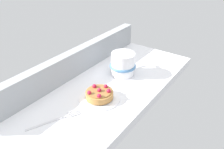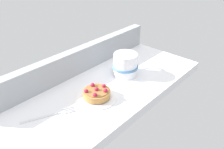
{
  "view_description": "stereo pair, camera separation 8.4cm",
  "coord_description": "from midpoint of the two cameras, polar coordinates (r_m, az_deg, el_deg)",
  "views": [
    {
      "loc": [
        -57.03,
        -43.22,
        46.98
      ],
      "look_at": [
        2.22,
        -1.37,
        4.59
      ],
      "focal_mm": 37.63,
      "sensor_mm": 36.0,
      "label": 1
    },
    {
      "loc": [
        -51.8,
        -49.78,
        46.98
      ],
      "look_at": [
        2.22,
        -1.37,
        4.59
      ],
      "focal_mm": 37.63,
      "sensor_mm": 36.0,
      "label": 2
    }
  ],
  "objects": [
    {
      "name": "window_rail_back",
      "position": [
        0.93,
        -12.04,
        2.61
      ],
      "size": [
        80.09,
        3.79,
        9.92
      ],
      "primitive_type": "cube",
      "color": "#9EA3A8",
      "rests_on": "ground_plane"
    },
    {
      "name": "ground_plane",
      "position": [
        0.87,
        -4.37,
        -4.05
      ],
      "size": [
        81.72,
        34.93,
        3.52
      ],
      "primitive_type": "cube",
      "color": "white"
    },
    {
      "name": "dessert_fork",
      "position": [
        0.74,
        -17.05,
        -10.6
      ],
      "size": [
        15.89,
        8.21,
        0.6
      ],
      "color": "silver",
      "rests_on": "ground_plane"
    },
    {
      "name": "raspberry_tart",
      "position": [
        0.79,
        -6.14,
        -4.79
      ],
      "size": [
        9.22,
        9.22,
        3.56
      ],
      "color": "#B77F42",
      "rests_on": "dessert_plate"
    },
    {
      "name": "coffee_mug",
      "position": [
        0.91,
        0.08,
        2.52
      ],
      "size": [
        13.66,
        10.32,
        8.98
      ],
      "color": "white",
      "rests_on": "ground_plane"
    },
    {
      "name": "dessert_plate",
      "position": [
        0.8,
        -6.08,
        -5.79
      ],
      "size": [
        13.9,
        13.9,
        0.71
      ],
      "color": "white",
      "rests_on": "ground_plane"
    }
  ]
}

